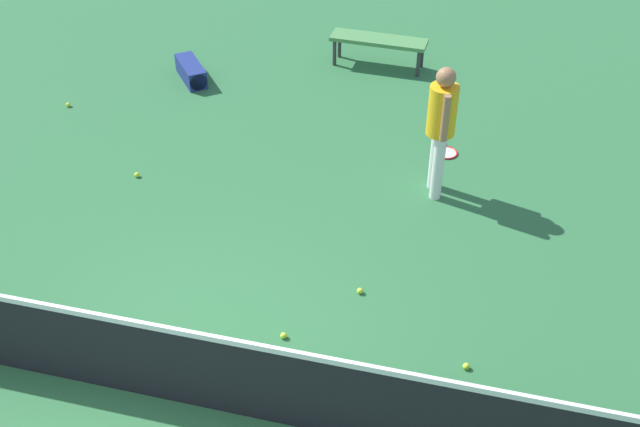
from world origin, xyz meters
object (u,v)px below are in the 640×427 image
(tennis_racket_near_player, at_px, (446,151))
(tennis_ball_stray_right, at_px, (137,175))
(tennis_ball_by_net, at_px, (360,291))
(tennis_ball_near_player, at_px, (284,336))
(equipment_bag, at_px, (192,72))
(tennis_ball_stray_left, at_px, (365,394))
(player_near_side, at_px, (441,122))
(courtside_bench, at_px, (379,42))
(tennis_ball_midcourt, at_px, (466,366))
(tennis_ball_baseline, at_px, (68,105))

(tennis_racket_near_player, height_order, tennis_ball_stray_right, tennis_ball_stray_right)
(tennis_ball_by_net, height_order, tennis_ball_stray_right, same)
(tennis_ball_near_player, xyz_separation_m, equipment_bag, (2.87, -4.82, 0.11))
(tennis_ball_stray_left, bearing_deg, player_near_side, -93.29)
(equipment_bag, bearing_deg, tennis_ball_stray_left, 125.37)
(player_near_side, bearing_deg, courtside_bench, -67.47)
(player_near_side, distance_m, tennis_racket_near_player, 1.36)
(tennis_racket_near_player, relative_size, tennis_ball_stray_right, 9.16)
(tennis_ball_midcourt, bearing_deg, tennis_ball_by_net, -32.86)
(tennis_ball_near_player, relative_size, tennis_ball_midcourt, 1.00)
(player_near_side, bearing_deg, tennis_ball_baseline, -8.31)
(tennis_ball_near_player, xyz_separation_m, tennis_ball_stray_left, (-0.93, 0.52, 0.00))
(courtside_bench, bearing_deg, equipment_bag, 23.51)
(player_near_side, height_order, equipment_bag, player_near_side)
(tennis_racket_near_player, height_order, tennis_ball_midcourt, tennis_ball_midcourt)
(tennis_ball_baseline, bearing_deg, player_near_side, 171.69)
(tennis_ball_midcourt, relative_size, tennis_ball_baseline, 1.00)
(tennis_racket_near_player, relative_size, courtside_bench, 0.40)
(tennis_ball_by_net, relative_size, tennis_ball_stray_left, 1.00)
(tennis_ball_near_player, height_order, tennis_ball_baseline, same)
(tennis_ball_by_net, bearing_deg, tennis_ball_stray_left, 103.63)
(tennis_ball_midcourt, height_order, tennis_ball_stray_left, same)
(tennis_ball_midcourt, bearing_deg, tennis_ball_stray_right, -26.36)
(tennis_ball_midcourt, xyz_separation_m, equipment_bag, (4.66, -4.78, 0.11))
(tennis_ball_midcourt, relative_size, tennis_ball_stray_right, 1.00)
(tennis_ball_near_player, bearing_deg, tennis_ball_stray_left, 150.62)
(player_near_side, relative_size, tennis_ball_by_net, 25.76)
(tennis_ball_near_player, bearing_deg, player_near_side, -111.60)
(tennis_ball_near_player, xyz_separation_m, tennis_ball_midcourt, (-1.80, -0.04, 0.00))
(tennis_ball_midcourt, bearing_deg, tennis_racket_near_player, -80.31)
(tennis_ball_near_player, xyz_separation_m, tennis_ball_by_net, (-0.60, -0.81, 0.00))
(player_near_side, height_order, tennis_ball_midcourt, player_near_side)
(tennis_racket_near_player, bearing_deg, tennis_ball_stray_left, 86.85)
(player_near_side, xyz_separation_m, tennis_ball_baseline, (5.44, -0.80, -0.98))
(player_near_side, bearing_deg, tennis_ball_by_net, 75.62)
(tennis_ball_midcourt, distance_m, tennis_ball_stray_left, 1.04)
(player_near_side, relative_size, tennis_ball_stray_left, 25.76)
(player_near_side, distance_m, tennis_ball_baseline, 5.59)
(tennis_ball_midcourt, distance_m, equipment_bag, 6.68)
(player_near_side, relative_size, tennis_ball_midcourt, 25.76)
(tennis_ball_by_net, bearing_deg, tennis_ball_near_player, 53.44)
(tennis_racket_near_player, height_order, tennis_ball_by_net, tennis_ball_by_net)
(tennis_ball_stray_left, bearing_deg, tennis_ball_midcourt, -146.93)
(tennis_ball_near_player, relative_size, tennis_ball_by_net, 1.00)
(tennis_ball_by_net, xyz_separation_m, equipment_bag, (3.47, -4.01, 0.11))
(tennis_racket_near_player, bearing_deg, tennis_ball_baseline, 1.38)
(tennis_ball_stray_left, distance_m, equipment_bag, 6.55)
(tennis_ball_near_player, bearing_deg, tennis_ball_by_net, -126.56)
(tennis_ball_by_net, height_order, tennis_ball_midcourt, same)
(tennis_ball_midcourt, relative_size, courtside_bench, 0.04)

